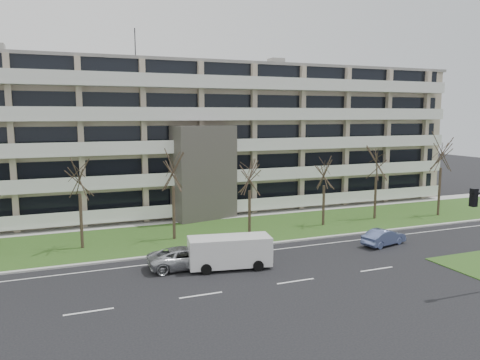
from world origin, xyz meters
name	(u,v)px	position (x,y,z in m)	size (l,w,h in m)	color
ground	(296,281)	(0.00, 0.00, 0.00)	(160.00, 160.00, 0.00)	black
grass_verge	(223,231)	(0.00, 13.00, 0.03)	(90.00, 10.00, 0.06)	#2F4C19
curb	(245,246)	(0.00, 8.00, 0.06)	(90.00, 0.35, 0.12)	#B2B2AD
sidewalk	(204,218)	(0.00, 18.50, 0.04)	(90.00, 2.00, 0.08)	#B2B2AD
lane_edge_line	(253,252)	(0.00, 6.50, 0.01)	(90.00, 0.12, 0.01)	white
apartment_building	(185,137)	(-0.01, 25.32, 7.61)	(60.50, 15.10, 18.75)	tan
silver_pickup	(186,258)	(-5.52, 4.90, 0.70)	(2.31, 5.01, 1.39)	#B2B5BA
blue_sedan	(384,237)	(10.14, 4.49, 0.64)	(1.35, 3.86, 1.27)	#6577B0
white_van	(231,249)	(-2.78, 3.83, 1.25)	(5.65, 2.90, 2.09)	white
tree_2	(79,173)	(-11.61, 12.16, 5.76)	(3.71, 3.71, 7.41)	#382B21
tree_3	(173,166)	(-4.53, 12.15, 6.02)	(3.87, 3.87, 7.74)	#382B21
tree_4	(250,173)	(1.75, 11.36, 5.22)	(3.36, 3.36, 6.72)	#382B21
tree_5	(324,170)	(9.25, 11.85, 5.12)	(3.29, 3.29, 6.59)	#382B21
tree_6	(377,160)	(15.34, 12.34, 5.78)	(3.72, 3.72, 7.44)	#382B21
tree_7	(442,149)	(22.18, 11.20, 6.71)	(4.31, 4.31, 8.62)	#382B21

